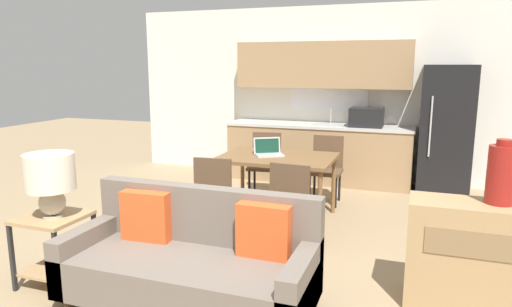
% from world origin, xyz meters
% --- Properties ---
extents(wall_back, '(6.40, 0.07, 2.70)m').
position_xyz_m(wall_back, '(0.00, 4.63, 1.35)').
color(wall_back, silver).
rests_on(wall_back, ground_plane).
extents(kitchen_counter, '(2.84, 0.65, 2.15)m').
position_xyz_m(kitchen_counter, '(0.02, 4.33, 0.84)').
color(kitchen_counter, tan).
rests_on(kitchen_counter, ground_plane).
extents(refrigerator, '(0.69, 0.75, 1.80)m').
position_xyz_m(refrigerator, '(1.81, 4.22, 0.90)').
color(refrigerator, black).
rests_on(refrigerator, ground_plane).
extents(dining_table, '(1.32, 0.95, 0.75)m').
position_xyz_m(dining_table, '(-0.09, 2.39, 0.69)').
color(dining_table, brown).
rests_on(dining_table, ground_plane).
extents(couch, '(1.88, 0.80, 0.86)m').
position_xyz_m(couch, '(-0.10, 0.28, 0.34)').
color(couch, '#3D2D1E').
rests_on(couch, ground_plane).
extents(side_table, '(0.49, 0.49, 0.59)m').
position_xyz_m(side_table, '(-1.33, 0.18, 0.40)').
color(side_table, tan).
rests_on(side_table, ground_plane).
extents(table_lamp, '(0.39, 0.39, 0.52)m').
position_xyz_m(table_lamp, '(-1.29, 0.16, 0.92)').
color(table_lamp, '#B2A893').
rests_on(table_lamp, side_table).
extents(credenza, '(1.19, 0.41, 0.81)m').
position_xyz_m(credenza, '(2.01, 0.92, 0.41)').
color(credenza, tan).
rests_on(credenza, ground_plane).
extents(vase, '(0.20, 0.20, 0.47)m').
position_xyz_m(vase, '(2.02, 0.97, 1.03)').
color(vase, maroon).
rests_on(vase, credenza).
extents(dining_chair_far_left, '(0.47, 0.47, 0.88)m').
position_xyz_m(dining_chair_far_left, '(-0.52, 3.24, 0.49)').
color(dining_chair_far_left, brown).
rests_on(dining_chair_far_left, ground_plane).
extents(dining_chair_near_right, '(0.45, 0.45, 0.88)m').
position_xyz_m(dining_chair_near_right, '(0.33, 1.59, 0.49)').
color(dining_chair_near_right, brown).
rests_on(dining_chair_near_right, ground_plane).
extents(dining_chair_near_left, '(0.45, 0.45, 0.88)m').
position_xyz_m(dining_chair_near_left, '(-0.50, 1.60, 0.49)').
color(dining_chair_near_left, brown).
rests_on(dining_chair_near_left, ground_plane).
extents(dining_chair_far_right, '(0.43, 0.43, 0.88)m').
position_xyz_m(dining_chair_far_right, '(0.33, 3.24, 0.49)').
color(dining_chair_far_right, brown).
rests_on(dining_chair_far_right, ground_plane).
extents(laptop, '(0.41, 0.38, 0.20)m').
position_xyz_m(laptop, '(-0.21, 2.42, 0.80)').
color(laptop, '#B7BABC').
rests_on(laptop, dining_table).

